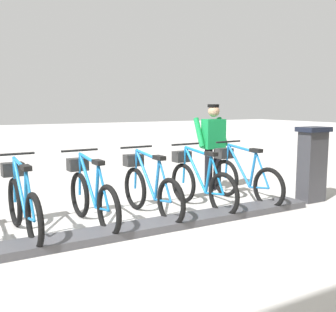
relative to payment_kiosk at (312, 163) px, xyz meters
name	(u,v)px	position (x,y,z in m)	size (l,w,h in m)	color
ground_plane	(123,235)	(-0.05, 3.52, -0.67)	(60.00, 60.00, 0.00)	beige
dock_rail_base	(123,231)	(-0.05, 3.52, -0.62)	(0.44, 6.19, 0.10)	#47474C
payment_kiosk	(312,163)	(0.00, 0.00, 0.00)	(0.36, 0.52, 1.28)	#38383D
bike_docked_0	(243,177)	(0.57, 1.03, -0.24)	(1.72, 0.54, 1.02)	black
bike_docked_1	(199,182)	(0.57, 1.93, -0.24)	(1.72, 0.54, 1.02)	black
bike_docked_2	(149,188)	(0.57, 2.83, -0.24)	(1.72, 0.54, 1.02)	black
bike_docked_3	(91,194)	(0.57, 3.73, -0.24)	(1.72, 0.54, 1.02)	black
bike_docked_4	(22,202)	(0.57, 4.62, -0.24)	(1.72, 0.54, 1.02)	black
worker_near_rack	(213,144)	(1.53, 0.96, 0.24)	(0.49, 0.64, 1.66)	white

